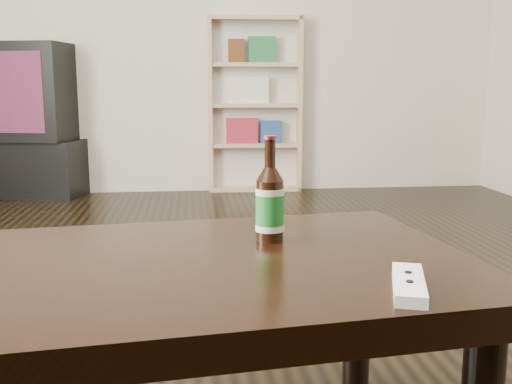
{
  "coord_description": "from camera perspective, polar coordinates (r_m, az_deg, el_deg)",
  "views": [
    {
      "loc": [
        0.19,
        -1.52,
        0.78
      ],
      "look_at": [
        0.33,
        -0.27,
        0.56
      ],
      "focal_mm": 42.0,
      "sensor_mm": 36.0,
      "label": 1
    }
  ],
  "objects": [
    {
      "name": "wall_back",
      "position": [
        4.57,
        -8.96,
        17.03
      ],
      "size": [
        5.0,
        0.02,
        2.7
      ],
      "primitive_type": "cube",
      "color": "beige",
      "rests_on": "ground"
    },
    {
      "name": "remote",
      "position": [
        1.02,
        14.35,
        -8.5
      ],
      "size": [
        0.1,
        0.19,
        0.02
      ],
      "rotation": [
        0.0,
        0.0,
        -0.31
      ],
      "color": "silver",
      "rests_on": "coffee_table"
    },
    {
      "name": "beer_bottle",
      "position": [
        1.29,
        1.33,
        -1.18
      ],
      "size": [
        0.07,
        0.07,
        0.23
      ],
      "rotation": [
        0.0,
        0.0,
        0.22
      ],
      "color": "black",
      "rests_on": "coffee_table"
    },
    {
      "name": "coffee_table",
      "position": [
        1.18,
        -9.13,
        -9.47
      ],
      "size": [
        1.29,
        0.85,
        0.45
      ],
      "rotation": [
        0.0,
        0.0,
        0.12
      ],
      "color": "black",
      "rests_on": "floor"
    },
    {
      "name": "tv",
      "position": [
        4.71,
        -22.19,
        8.81
      ],
      "size": [
        1.01,
        0.76,
        0.68
      ],
      "rotation": [
        0.0,
        0.0,
        -0.23
      ],
      "color": "black",
      "rests_on": "tv_stand"
    },
    {
      "name": "bookshelf",
      "position": [
        4.62,
        -0.28,
        8.62
      ],
      "size": [
        0.71,
        0.35,
        1.29
      ],
      "rotation": [
        0.0,
        0.0,
        -0.05
      ],
      "color": "tan",
      "rests_on": "floor"
    },
    {
      "name": "tv_stand",
      "position": [
        4.75,
        -21.75,
        2.27
      ],
      "size": [
        1.1,
        0.73,
        0.4
      ],
      "primitive_type": "cube",
      "rotation": [
        0.0,
        0.0,
        -0.23
      ],
      "color": "black",
      "rests_on": "floor"
    }
  ]
}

